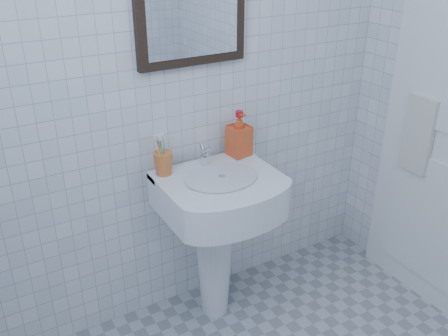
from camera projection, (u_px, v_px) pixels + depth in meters
wall_back at (179, 63)px, 2.15m from camera, size 2.20×0.02×2.50m
washbasin at (216, 223)px, 2.32m from camera, size 0.52×0.38×0.81m
faucet at (205, 156)px, 2.26m from camera, size 0.05×0.10×0.11m
toothbrush_cup at (163, 163)px, 2.18m from camera, size 0.11×0.11×0.10m
soap_dispenser at (239, 134)px, 2.34m from camera, size 0.11×0.11×0.22m
towel_ring at (428, 99)px, 2.35m from camera, size 0.01×0.18×0.18m
hand_towel at (418, 135)px, 2.42m from camera, size 0.03×0.16×0.38m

